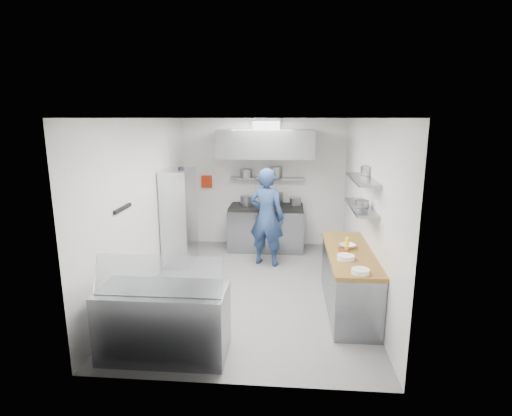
# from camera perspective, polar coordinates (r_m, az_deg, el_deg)

# --- Properties ---
(floor) EXTENTS (5.00, 5.00, 0.00)m
(floor) POSITION_cam_1_polar(r_m,az_deg,el_deg) (6.86, -0.41, -11.36)
(floor) COLOR slate
(floor) RESTS_ON ground
(ceiling) EXTENTS (5.00, 5.00, 0.00)m
(ceiling) POSITION_cam_1_polar(r_m,az_deg,el_deg) (6.26, -0.46, 12.73)
(ceiling) COLOR silver
(ceiling) RESTS_ON wall_back
(wall_back) EXTENTS (3.60, 2.80, 0.02)m
(wall_back) POSITION_cam_1_polar(r_m,az_deg,el_deg) (8.87, 1.00, 3.65)
(wall_back) COLOR white
(wall_back) RESTS_ON floor
(wall_front) EXTENTS (3.60, 2.80, 0.02)m
(wall_front) POSITION_cam_1_polar(r_m,az_deg,el_deg) (4.03, -3.61, -7.63)
(wall_front) COLOR white
(wall_front) RESTS_ON floor
(wall_left) EXTENTS (2.80, 5.00, 0.02)m
(wall_left) POSITION_cam_1_polar(r_m,az_deg,el_deg) (6.81, -15.69, 0.39)
(wall_left) COLOR white
(wall_left) RESTS_ON floor
(wall_right) EXTENTS (2.80, 5.00, 0.02)m
(wall_right) POSITION_cam_1_polar(r_m,az_deg,el_deg) (6.51, 15.55, -0.16)
(wall_right) COLOR white
(wall_right) RESTS_ON floor
(gas_range) EXTENTS (1.60, 0.80, 0.90)m
(gas_range) POSITION_cam_1_polar(r_m,az_deg,el_deg) (8.67, 1.46, -2.99)
(gas_range) COLOR gray
(gas_range) RESTS_ON floor
(cooktop) EXTENTS (1.57, 0.78, 0.06)m
(cooktop) POSITION_cam_1_polar(r_m,az_deg,el_deg) (8.56, 1.48, 0.11)
(cooktop) COLOR black
(cooktop) RESTS_ON gas_range
(stock_pot_left) EXTENTS (0.27, 0.27, 0.20)m
(stock_pot_left) POSITION_cam_1_polar(r_m,az_deg,el_deg) (8.63, -1.37, 1.10)
(stock_pot_left) COLOR slate
(stock_pot_left) RESTS_ON cooktop
(stock_pot_mid) EXTENTS (0.35, 0.35, 0.24)m
(stock_pot_mid) POSITION_cam_1_polar(r_m,az_deg,el_deg) (8.85, 2.76, 1.51)
(stock_pot_mid) COLOR slate
(stock_pot_mid) RESTS_ON cooktop
(stock_pot_right) EXTENTS (0.24, 0.24, 0.16)m
(stock_pot_right) POSITION_cam_1_polar(r_m,az_deg,el_deg) (8.66, 5.63, 0.94)
(stock_pot_right) COLOR slate
(stock_pot_right) RESTS_ON cooktop
(over_range_shelf) EXTENTS (1.60, 0.30, 0.04)m
(over_range_shelf) POSITION_cam_1_polar(r_m,az_deg,el_deg) (8.68, 1.59, 4.25)
(over_range_shelf) COLOR gray
(over_range_shelf) RESTS_ON wall_back
(shelf_pot_a) EXTENTS (0.27, 0.27, 0.18)m
(shelf_pot_a) POSITION_cam_1_polar(r_m,az_deg,el_deg) (8.67, -1.44, 4.97)
(shelf_pot_a) COLOR slate
(shelf_pot_a) RESTS_ON over_range_shelf
(shelf_pot_b) EXTENTS (0.28, 0.28, 0.22)m
(shelf_pot_b) POSITION_cam_1_polar(r_m,az_deg,el_deg) (8.80, 2.87, 5.21)
(shelf_pot_b) COLOR slate
(shelf_pot_b) RESTS_ON over_range_shelf
(extractor_hood) EXTENTS (1.90, 1.15, 0.55)m
(extractor_hood) POSITION_cam_1_polar(r_m,az_deg,el_deg) (8.19, 1.47, 9.23)
(extractor_hood) COLOR gray
(extractor_hood) RESTS_ON wall_back
(hood_duct) EXTENTS (0.55, 0.55, 0.24)m
(hood_duct) POSITION_cam_1_polar(r_m,az_deg,el_deg) (8.40, 1.57, 11.91)
(hood_duct) COLOR slate
(hood_duct) RESTS_ON extractor_hood
(red_firebox) EXTENTS (0.22, 0.10, 0.26)m
(red_firebox) POSITION_cam_1_polar(r_m,az_deg,el_deg) (8.97, -7.04, 3.79)
(red_firebox) COLOR #B1250E
(red_firebox) RESTS_ON wall_back
(chef) EXTENTS (0.79, 0.64, 1.90)m
(chef) POSITION_cam_1_polar(r_m,az_deg,el_deg) (7.64, 1.51, -1.30)
(chef) COLOR navy
(chef) RESTS_ON floor
(wire_rack) EXTENTS (0.50, 0.90, 1.85)m
(wire_rack) POSITION_cam_1_polar(r_m,az_deg,el_deg) (7.86, -10.89, -1.30)
(wire_rack) COLOR silver
(wire_rack) RESTS_ON floor
(rack_bin_a) EXTENTS (0.16, 0.19, 0.17)m
(rack_bin_a) POSITION_cam_1_polar(r_m,az_deg,el_deg) (7.83, -10.98, -2.31)
(rack_bin_a) COLOR white
(rack_bin_a) RESTS_ON wire_rack
(rack_bin_b) EXTENTS (0.15, 0.19, 0.17)m
(rack_bin_b) POSITION_cam_1_polar(r_m,az_deg,el_deg) (8.16, -10.26, 1.93)
(rack_bin_b) COLOR yellow
(rack_bin_b) RESTS_ON wire_rack
(rack_jar) EXTENTS (0.12, 0.12, 0.18)m
(rack_jar) POSITION_cam_1_polar(r_m,az_deg,el_deg) (7.77, -10.62, 5.12)
(rack_jar) COLOR black
(rack_jar) RESTS_ON wire_rack
(knife_strip) EXTENTS (0.04, 0.55, 0.05)m
(knife_strip) POSITION_cam_1_polar(r_m,az_deg,el_deg) (5.96, -18.51, -0.05)
(knife_strip) COLOR black
(knife_strip) RESTS_ON wall_left
(prep_counter_base) EXTENTS (0.62, 2.00, 0.84)m
(prep_counter_base) POSITION_cam_1_polar(r_m,az_deg,el_deg) (6.19, 13.08, -10.24)
(prep_counter_base) COLOR gray
(prep_counter_base) RESTS_ON floor
(prep_counter_top) EXTENTS (0.65, 2.04, 0.06)m
(prep_counter_top) POSITION_cam_1_polar(r_m,az_deg,el_deg) (6.03, 13.29, -6.29)
(prep_counter_top) COLOR brown
(prep_counter_top) RESTS_ON prep_counter_base
(plate_stack_a) EXTENTS (0.22, 0.22, 0.06)m
(plate_stack_a) POSITION_cam_1_polar(r_m,az_deg,el_deg) (5.21, 14.69, -8.74)
(plate_stack_a) COLOR white
(plate_stack_a) RESTS_ON prep_counter_top
(plate_stack_b) EXTENTS (0.24, 0.24, 0.06)m
(plate_stack_b) POSITION_cam_1_polar(r_m,az_deg,el_deg) (5.67, 12.70, -6.86)
(plate_stack_b) COLOR white
(plate_stack_b) RESTS_ON prep_counter_top
(copper_pan) EXTENTS (0.16, 0.16, 0.06)m
(copper_pan) POSITION_cam_1_polar(r_m,az_deg,el_deg) (5.95, 12.36, -5.88)
(copper_pan) COLOR #D7763C
(copper_pan) RESTS_ON prep_counter_top
(squeeze_bottle) EXTENTS (0.06, 0.06, 0.18)m
(squeeze_bottle) POSITION_cam_1_polar(r_m,az_deg,el_deg) (6.07, 12.88, -4.94)
(squeeze_bottle) COLOR yellow
(squeeze_bottle) RESTS_ON prep_counter_top
(mixing_bowl) EXTENTS (0.30, 0.30, 0.06)m
(mixing_bowl) POSITION_cam_1_polar(r_m,az_deg,el_deg) (6.16, 12.95, -5.31)
(mixing_bowl) COLOR white
(mixing_bowl) RESTS_ON prep_counter_top
(wall_shelf_lower) EXTENTS (0.30, 1.30, 0.04)m
(wall_shelf_lower) POSITION_cam_1_polar(r_m,az_deg,el_deg) (6.17, 14.65, 0.16)
(wall_shelf_lower) COLOR gray
(wall_shelf_lower) RESTS_ON wall_right
(wall_shelf_upper) EXTENTS (0.30, 1.30, 0.04)m
(wall_shelf_upper) POSITION_cam_1_polar(r_m,az_deg,el_deg) (6.10, 14.87, 4.01)
(wall_shelf_upper) COLOR gray
(wall_shelf_upper) RESTS_ON wall_right
(shelf_pot_c) EXTENTS (0.20, 0.20, 0.10)m
(shelf_pot_c) POSITION_cam_1_polar(r_m,az_deg,el_deg) (6.06, 14.89, 0.59)
(shelf_pot_c) COLOR slate
(shelf_pot_c) RESTS_ON wall_shelf_lower
(shelf_pot_d) EXTENTS (0.28, 0.28, 0.14)m
(shelf_pot_d) POSITION_cam_1_polar(r_m,az_deg,el_deg) (6.41, 15.97, 5.16)
(shelf_pot_d) COLOR slate
(shelf_pot_d) RESTS_ON wall_shelf_upper
(display_case) EXTENTS (1.50, 0.70, 0.85)m
(display_case) POSITION_cam_1_polar(r_m,az_deg,el_deg) (5.07, -12.97, -15.57)
(display_case) COLOR gray
(display_case) RESTS_ON floor
(display_glass) EXTENTS (1.47, 0.19, 0.42)m
(display_glass) POSITION_cam_1_polar(r_m,az_deg,el_deg) (4.69, -13.80, -9.29)
(display_glass) COLOR silver
(display_glass) RESTS_ON display_case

